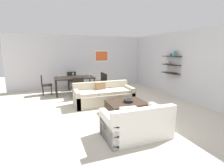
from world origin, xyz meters
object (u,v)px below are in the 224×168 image
(dining_table, at_px, (75,79))
(wine_glass_left_far, at_px, (59,75))
(dining_chair_left_far, at_px, (45,84))
(wine_glass_head, at_px, (73,74))
(decorative_bowl, at_px, (128,101))
(sofa_beige, at_px, (104,96))
(wine_glass_right_far, at_px, (88,74))
(dining_chair_right_near, at_px, (103,82))
(dining_chair_right_far, at_px, (100,80))
(wine_glass_right_near, at_px, (89,74))
(coffee_table, at_px, (126,108))
(dining_chair_foot, at_px, (78,86))
(dining_chair_head, at_px, (72,79))
(loveseat_white, at_px, (136,124))

(dining_table, bearing_deg, wine_glass_left_far, 169.18)
(dining_chair_left_far, bearing_deg, wine_glass_head, 9.70)
(decorative_bowl, bearing_deg, sofa_beige, 108.11)
(dining_table, bearing_deg, wine_glass_right_far, 10.82)
(wine_glass_right_far, bearing_deg, sofa_beige, -87.04)
(decorative_bowl, distance_m, dining_chair_right_near, 2.96)
(dining_chair_left_far, xyz_separation_m, dining_chair_right_near, (2.56, -0.46, 0.00))
(dining_chair_left_far, relative_size, dining_chair_right_far, 1.00)
(dining_chair_left_far, distance_m, wine_glass_right_near, 2.01)
(dining_chair_left_far, bearing_deg, dining_chair_right_far, 0.00)
(dining_chair_right_far, bearing_deg, coffee_table, -92.75)
(dining_chair_right_near, height_order, dining_chair_right_far, same)
(sofa_beige, height_order, dining_chair_right_near, dining_chair_right_near)
(dining_chair_foot, distance_m, wine_glass_left_far, 1.29)
(coffee_table, distance_m, dining_chair_right_far, 3.40)
(dining_chair_head, xyz_separation_m, dining_chair_right_near, (1.28, -1.14, 0.00))
(dining_chair_left_far, relative_size, wine_glass_right_far, 5.37)
(wine_glass_right_near, bearing_deg, dining_chair_right_far, 29.54)
(dining_chair_right_near, relative_size, dining_chair_right_far, 1.00)
(sofa_beige, xyz_separation_m, dining_chair_left_far, (-2.05, 2.18, 0.21))
(loveseat_white, bearing_deg, dining_chair_right_far, 83.35)
(dining_chair_right_near, relative_size, wine_glass_right_far, 5.37)
(loveseat_white, height_order, wine_glass_head, wine_glass_head)
(wine_glass_head, bearing_deg, dining_chair_left_far, -170.30)
(dining_chair_left_far, height_order, dining_chair_right_near, same)
(coffee_table, bearing_deg, wine_glass_right_near, 98.68)
(sofa_beige, height_order, dining_chair_left_far, dining_chair_left_far)
(wine_glass_left_far, relative_size, wine_glass_right_far, 1.12)
(sofa_beige, bearing_deg, wine_glass_left_far, 124.43)
(sofa_beige, distance_m, decorative_bowl, 1.31)
(wine_glass_head, bearing_deg, sofa_beige, -72.31)
(decorative_bowl, height_order, dining_chair_left_far, dining_chair_left_far)
(sofa_beige, distance_m, loveseat_white, 2.58)
(dining_chair_foot, distance_m, wine_glass_right_far, 1.28)
(wine_glass_right_near, bearing_deg, dining_chair_right_near, -9.34)
(dining_chair_head, bearing_deg, dining_chair_right_near, -41.72)
(coffee_table, bearing_deg, dining_chair_right_far, 87.25)
(coffee_table, height_order, dining_chair_right_far, dining_chair_right_far)
(sofa_beige, distance_m, dining_chair_head, 2.97)
(decorative_bowl, bearing_deg, loveseat_white, -108.38)
(loveseat_white, bearing_deg, decorative_bowl, 71.62)
(loveseat_white, xyz_separation_m, dining_table, (-0.73, 4.52, 0.39))
(dining_chair_head, xyz_separation_m, wine_glass_right_near, (0.66, -1.04, 0.38))
(sofa_beige, relative_size, dining_chair_right_near, 2.42)
(dining_chair_foot, bearing_deg, loveseat_white, -78.62)
(sofa_beige, bearing_deg, wine_glass_head, 107.69)
(dining_chair_left_far, bearing_deg, dining_chair_right_near, -10.10)
(coffee_table, xyz_separation_m, wine_glass_right_far, (-0.46, 3.28, 0.67))
(dining_chair_left_far, relative_size, wine_glass_left_far, 4.80)
(dining_chair_head, relative_size, wine_glass_right_near, 4.72)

